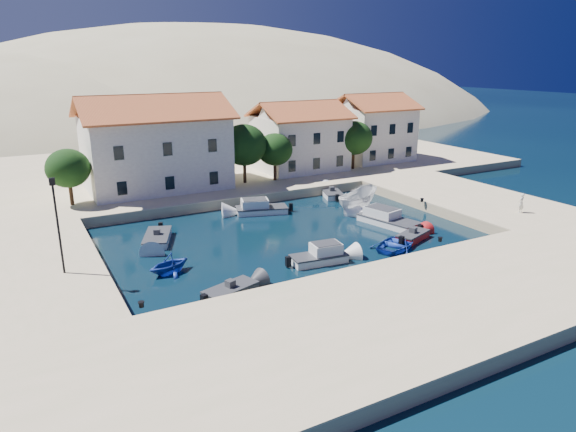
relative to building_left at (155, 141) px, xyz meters
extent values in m
plane|color=black|center=(6.00, -28.00, -5.94)|extent=(400.00, 400.00, 0.00)
cube|color=#C5B687|center=(6.00, -34.00, -5.44)|extent=(52.00, 12.00, 1.00)
cube|color=#C5B687|center=(26.50, -18.00, -5.44)|extent=(11.00, 20.00, 1.00)
cube|color=#C5B687|center=(-13.00, -18.00, -5.44)|extent=(8.00, 20.00, 1.00)
cube|color=#C5B687|center=(8.00, 10.00, -5.44)|extent=(80.00, 36.00, 1.00)
ellipsoid|color=tan|center=(-4.00, 82.00, -25.94)|extent=(198.00, 126.00, 72.00)
ellipsoid|color=tan|center=(41.00, 102.00, -30.94)|extent=(220.00, 176.00, 99.00)
cube|color=beige|center=(0.00, 0.00, -1.19)|extent=(14.00, 9.00, 7.50)
pyramid|color=#A84226|center=(0.00, 0.00, 3.66)|extent=(14.70, 9.45, 2.20)
cube|color=beige|center=(18.00, 1.00, -1.69)|extent=(10.00, 8.00, 6.50)
pyramid|color=#A84226|center=(18.00, 1.00, 2.46)|extent=(10.50, 8.40, 1.80)
cube|color=beige|center=(30.00, 2.00, -1.44)|extent=(9.00, 8.00, 7.00)
pyramid|color=#A84226|center=(30.00, 2.00, 2.96)|extent=(9.45, 8.40, 1.80)
cylinder|color=#382314|center=(-9.00, -3.00, -3.69)|extent=(0.36, 0.36, 2.50)
ellipsoid|color=black|center=(-9.00, -3.00, -1.44)|extent=(4.00, 4.00, 3.60)
cylinder|color=#382314|center=(9.00, -2.50, -3.44)|extent=(0.36, 0.36, 3.00)
ellipsoid|color=black|center=(9.00, -2.50, -0.74)|extent=(5.00, 5.00, 4.50)
cylinder|color=#382314|center=(12.50, -3.00, -3.69)|extent=(0.36, 0.36, 2.50)
ellipsoid|color=black|center=(12.50, -3.00, -1.44)|extent=(4.00, 4.00, 3.60)
cylinder|color=#382314|center=(24.00, -2.00, -3.56)|extent=(0.36, 0.36, 2.75)
ellipsoid|color=black|center=(24.00, -2.00, -1.09)|extent=(4.60, 4.60, 4.14)
cylinder|color=black|center=(-11.50, -20.00, -1.94)|extent=(0.14, 0.14, 6.00)
cube|color=black|center=(-11.50, -20.00, 1.06)|extent=(0.35, 0.25, 0.45)
cylinder|color=black|center=(-8.30, -27.20, -4.79)|extent=(0.36, 0.36, 0.30)
cylinder|color=black|center=(14.00, -27.20, -4.79)|extent=(0.36, 0.36, 0.30)
cylinder|color=black|center=(20.70, -18.00, -4.79)|extent=(0.36, 0.36, 0.30)
cube|color=#333438|center=(-2.64, -26.31, -5.69)|extent=(3.75, 2.55, 0.90)
cube|color=#333438|center=(-2.64, -26.31, -5.36)|extent=(3.84, 2.60, 0.10)
cube|color=#333438|center=(-2.64, -26.31, -5.14)|extent=(0.63, 0.63, 0.50)
cube|color=white|center=(5.07, -24.31, -5.69)|extent=(4.16, 2.16, 0.90)
cube|color=#333438|center=(5.07, -24.31, -5.36)|extent=(4.26, 2.20, 0.10)
cube|color=white|center=(5.07, -24.31, -4.99)|extent=(2.27, 1.69, 0.90)
imported|color=#1C389B|center=(12.18, -24.62, -5.94)|extent=(5.59, 4.89, 0.97)
cube|color=maroon|center=(14.42, -23.81, -5.69)|extent=(3.48, 2.45, 0.90)
cube|color=#333438|center=(14.42, -23.81, -5.36)|extent=(3.56, 2.51, 0.10)
cube|color=#333438|center=(14.42, -23.81, -5.14)|extent=(0.64, 0.64, 0.50)
cube|color=white|center=(15.26, -19.71, -5.69)|extent=(3.43, 5.87, 0.90)
cube|color=#333438|center=(15.26, -19.71, -5.36)|extent=(3.50, 6.00, 0.10)
cube|color=white|center=(15.26, -19.71, -4.99)|extent=(2.51, 3.27, 0.90)
imported|color=white|center=(15.53, -14.64, -5.94)|extent=(6.33, 4.49, 2.29)
cube|color=white|center=(16.27, -9.00, -5.69)|extent=(2.94, 4.17, 0.90)
cube|color=#333438|center=(16.27, -9.00, -5.36)|extent=(3.00, 4.27, 0.10)
cube|color=#333438|center=(16.27, -9.00, -5.14)|extent=(0.64, 0.64, 0.50)
imported|color=#1C389B|center=(-4.96, -20.93, -5.94)|extent=(3.75, 3.48, 1.62)
cube|color=white|center=(-4.00, -14.21, -5.69)|extent=(3.32, 4.65, 0.90)
cube|color=#333438|center=(-4.00, -14.21, -5.36)|extent=(3.39, 4.75, 0.10)
cube|color=#333438|center=(-4.00, -14.21, -5.14)|extent=(0.65, 0.65, 0.50)
cube|color=white|center=(6.91, -11.05, -5.69)|extent=(5.13, 3.32, 0.90)
cube|color=#333438|center=(6.91, -11.05, -5.36)|extent=(5.25, 3.39, 0.10)
cube|color=white|center=(6.91, -11.05, -4.99)|extent=(2.91, 2.37, 0.90)
imported|color=silver|center=(25.85, -24.98, -4.05)|extent=(0.73, 0.57, 1.77)
camera|label=1|loc=(-13.49, -53.59, 8.18)|focal=32.00mm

